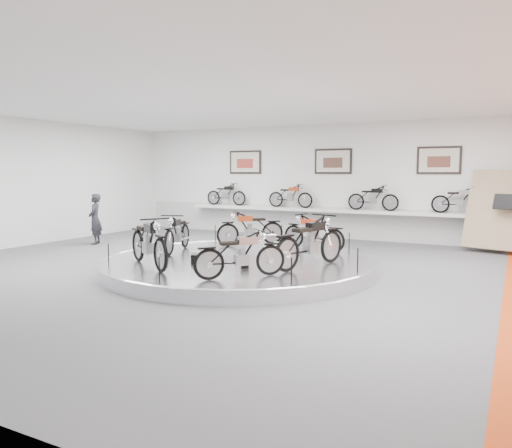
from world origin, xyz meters
The scene contains 23 objects.
floor centered at (0.00, 0.00, 0.00)m, with size 16.00×16.00×0.00m, color #525254.
ceiling centered at (0.00, 0.00, 4.00)m, with size 16.00×16.00×0.00m, color white.
wall_back centered at (0.00, 7.00, 2.00)m, with size 16.00×16.00×0.00m, color white.
wall_left centered at (-8.00, 0.00, 2.00)m, with size 14.00×14.00×0.00m, color white.
dado_band centered at (0.00, 6.98, 0.55)m, with size 15.68×0.04×1.10m, color #BCBCBA.
display_platform centered at (0.00, 0.30, 0.15)m, with size 6.40×6.40×0.30m, color silver.
platform_rim centered at (0.00, 0.30, 0.27)m, with size 6.40×6.40×0.10m, color #B2B2BA.
shelf centered at (0.00, 6.70, 1.00)m, with size 11.00×0.55×0.10m, color silver.
poster_left centered at (-3.50, 6.96, 2.70)m, with size 1.35×0.06×0.88m, color beige.
poster_center centered at (0.00, 6.96, 2.70)m, with size 1.35×0.06×0.88m, color beige.
poster_right centered at (3.50, 6.96, 2.70)m, with size 1.35×0.06×0.88m, color beige.
display_panel centered at (5.60, 6.10, 1.25)m, with size 2.40×0.12×2.40m, color tan.
shelf_bike_a centered at (-4.20, 6.70, 1.42)m, with size 1.22×0.42×0.73m, color black, non-canonical shape.
shelf_bike_b centered at (-1.50, 6.70, 1.42)m, with size 1.22×0.42×0.73m, color #9A3516, non-canonical shape.
shelf_bike_c centered at (1.50, 6.70, 1.42)m, with size 1.22×0.42×0.73m, color black, non-canonical shape.
shelf_bike_d centered at (4.20, 6.70, 1.42)m, with size 1.22×0.42×0.73m, color #A1A0A5, non-canonical shape.
bike_a centered at (1.09, 2.31, 0.77)m, with size 1.59×0.56×0.94m, color red, non-canonical shape.
bike_b centered at (-0.78, 2.32, 0.78)m, with size 1.64×0.58×0.96m, color #9A3516, non-canonical shape.
bike_c centered at (-1.89, 0.46, 0.79)m, with size 1.67×0.59×0.98m, color black, non-canonical shape.
bike_d centered at (-1.22, -1.47, 0.85)m, with size 1.86×0.66×1.09m, color black, non-canonical shape.
bike_e centered at (1.09, -1.55, 0.76)m, with size 1.57×0.56×0.93m, color #A1A0A5, non-canonical shape.
bike_f centered at (1.88, 0.09, 0.86)m, with size 1.90×0.67×1.12m, color black, non-canonical shape.
visitor centered at (-6.29, 1.97, 0.82)m, with size 0.60×0.39×1.64m, color black.
Camera 1 is at (5.75, -9.79, 2.34)m, focal length 35.00 mm.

